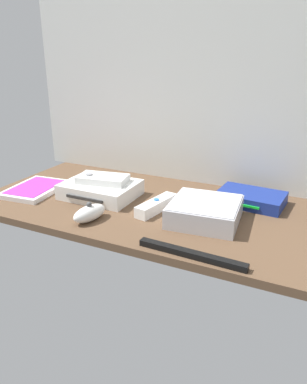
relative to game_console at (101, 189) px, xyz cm
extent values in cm
cube|color=brown|center=(17.12, 0.63, -3.20)|extent=(100.00, 48.00, 2.00)
cube|color=silver|center=(17.12, 25.23, 29.80)|extent=(110.00, 1.20, 64.00)
cube|color=white|center=(0.00, 0.03, 0.00)|extent=(21.09, 16.12, 4.40)
cube|color=#2D2D2D|center=(0.05, -8.17, 0.00)|extent=(12.00, 0.67, 0.80)
cube|color=silver|center=(33.22, -2.83, 0.30)|extent=(18.57, 18.57, 5.00)
cube|color=silver|center=(33.22, -2.83, 2.95)|extent=(17.83, 17.83, 0.30)
cube|color=white|center=(-20.73, -5.05, -1.50)|extent=(15.32, 20.19, 1.40)
cube|color=#B233B2|center=(-20.73, -5.05, -0.72)|extent=(12.63, 17.31, 0.16)
cube|color=navy|center=(41.39, 13.56, -0.50)|extent=(18.83, 13.29, 3.40)
cube|color=#19D833|center=(40.93, 7.38, -0.50)|extent=(8.01, 0.98, 0.60)
cube|color=white|center=(19.41, -2.28, -0.70)|extent=(6.32, 15.21, 3.00)
cylinder|color=#387FDB|center=(19.41, -2.28, 1.00)|extent=(1.40, 1.40, 0.40)
ellipsoid|color=white|center=(6.78, -15.32, -0.20)|extent=(6.52, 10.73, 4.00)
sphere|color=#4C4C4C|center=(6.78, -15.32, 2.20)|extent=(1.40, 1.40, 1.40)
cube|color=white|center=(0.58, 0.15, 3.20)|extent=(15.58, 10.40, 2.00)
cylinder|color=#99999E|center=(-3.36, -0.55, 4.40)|extent=(2.32, 2.32, 0.40)
cube|color=black|center=(36.38, -21.12, -1.50)|extent=(24.05, 2.76, 1.40)
camera|label=1|loc=(58.50, -85.23, 38.02)|focal=34.49mm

